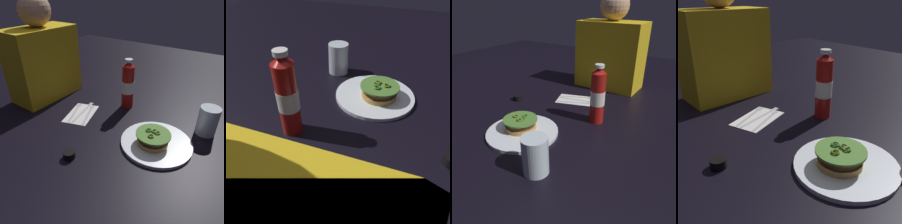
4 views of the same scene
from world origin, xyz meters
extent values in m
plane|color=black|center=(0.00, 0.00, 0.00)|extent=(3.00, 3.00, 0.00)
cylinder|color=white|center=(0.02, -0.13, 0.01)|extent=(0.28, 0.28, 0.01)
cylinder|color=#BF9146|center=(0.00, -0.12, 0.02)|extent=(0.12, 0.12, 0.02)
cylinder|color=#512D19|center=(0.00, -0.12, 0.04)|extent=(0.11, 0.11, 0.02)
cylinder|color=red|center=(0.00, -0.12, 0.05)|extent=(0.10, 0.10, 0.01)
cylinder|color=#4E8032|center=(0.00, -0.12, 0.06)|extent=(0.14, 0.14, 0.01)
torus|color=#50752A|center=(0.01, -0.12, 0.06)|extent=(0.02, 0.02, 0.01)
torus|color=#576B13|center=(-0.02, -0.12, 0.06)|extent=(0.02, 0.02, 0.01)
torus|color=#57791D|center=(0.01, -0.14, 0.06)|extent=(0.02, 0.02, 0.01)
torus|color=#3F772A|center=(0.01, -0.10, 0.06)|extent=(0.02, 0.02, 0.01)
cylinder|color=#A61611|center=(0.21, 0.12, 0.11)|extent=(0.06, 0.06, 0.22)
cone|color=#A61611|center=(0.21, 0.12, 0.23)|extent=(0.05, 0.05, 0.02)
cylinder|color=white|center=(0.21, 0.12, 0.25)|extent=(0.04, 0.04, 0.01)
cylinder|color=white|center=(0.21, 0.12, 0.11)|extent=(0.06, 0.06, 0.06)
cylinder|color=silver|center=(0.21, -0.27, 0.06)|extent=(0.08, 0.08, 0.12)
cylinder|color=black|center=(-0.24, 0.10, 0.01)|extent=(0.05, 0.05, 0.03)
cube|color=white|center=(0.01, 0.27, 0.00)|extent=(0.22, 0.17, 0.00)
cube|color=silver|center=(0.02, 0.23, 0.00)|extent=(0.17, 0.09, 0.00)
ellipsoid|color=silver|center=(0.09, 0.27, 0.00)|extent=(0.04, 0.03, 0.00)
cube|color=silver|center=(0.01, 0.27, 0.00)|extent=(0.19, 0.06, 0.00)
cube|color=silver|center=(0.09, 0.29, 0.00)|extent=(0.08, 0.04, 0.00)
cube|color=silver|center=(0.00, 0.30, 0.00)|extent=(0.17, 0.09, 0.00)
cube|color=silver|center=(0.07, 0.33, 0.00)|extent=(0.04, 0.04, 0.00)
cube|color=gold|center=(0.06, 0.56, 0.19)|extent=(0.36, 0.19, 0.37)
sphere|color=tan|center=(0.06, 0.56, 0.45)|extent=(0.15, 0.15, 0.15)
camera|label=1|loc=(-0.61, -0.36, 0.55)|focal=33.26mm
camera|label=2|loc=(-0.09, 0.54, 0.46)|focal=35.40mm
camera|label=3|loc=(0.59, -0.69, 0.49)|focal=37.10mm
camera|label=4|loc=(-0.48, -0.46, 0.43)|focal=41.68mm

